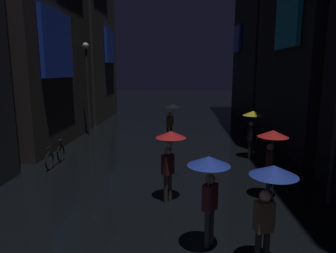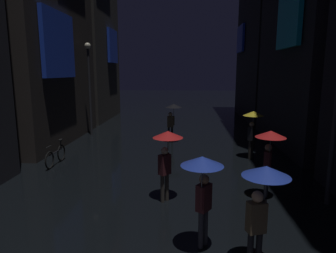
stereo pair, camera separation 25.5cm
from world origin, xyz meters
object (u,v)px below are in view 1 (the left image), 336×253
(pedestrian_midstreet_centre_blue, at_px, (209,176))
(pedestrian_midstreet_left_red, at_px, (272,145))
(pedestrian_near_crossing_red, at_px, (170,146))
(pedestrian_foreground_left_blue, at_px, (270,189))
(pedestrian_foreground_right_yellow, at_px, (252,121))
(bicycle_parked_at_storefront, at_px, (56,156))
(streetlamp_left_far, at_px, (87,78))
(pedestrian_far_right_black, at_px, (172,112))

(pedestrian_midstreet_centre_blue, relative_size, pedestrian_midstreet_left_red, 1.00)
(pedestrian_near_crossing_red, bearing_deg, pedestrian_foreground_left_blue, -57.47)
(pedestrian_foreground_right_yellow, xyz_separation_m, pedestrian_near_crossing_red, (-3.47, -4.71, 0.00))
(pedestrian_midstreet_centre_blue, xyz_separation_m, bicycle_parked_at_storefront, (-5.81, 5.69, -1.28))
(pedestrian_midstreet_centre_blue, bearing_deg, streetlamp_left_far, 118.10)
(pedestrian_midstreet_left_red, distance_m, streetlamp_left_far, 12.22)
(pedestrian_midstreet_centre_blue, height_order, pedestrian_foreground_left_blue, same)
(pedestrian_foreground_left_blue, height_order, pedestrian_far_right_black, same)
(pedestrian_midstreet_centre_blue, xyz_separation_m, streetlamp_left_far, (-6.21, 11.63, 1.77))
(pedestrian_far_right_black, xyz_separation_m, bicycle_parked_at_storefront, (-4.66, -4.39, -1.28))
(pedestrian_midstreet_centre_blue, xyz_separation_m, pedestrian_far_right_black, (-1.15, 10.08, 0.00))
(pedestrian_near_crossing_red, xyz_separation_m, pedestrian_midstreet_left_red, (3.07, 0.37, 0.00))
(pedestrian_near_crossing_red, bearing_deg, pedestrian_foreground_right_yellow, 53.62)
(pedestrian_near_crossing_red, height_order, pedestrian_midstreet_left_red, same)
(pedestrian_midstreet_centre_blue, height_order, streetlamp_left_far, streetlamp_left_far)
(pedestrian_foreground_right_yellow, relative_size, pedestrian_near_crossing_red, 1.00)
(pedestrian_foreground_left_blue, xyz_separation_m, streetlamp_left_far, (-7.29, 12.28, 1.77))
(pedestrian_foreground_left_blue, height_order, bicycle_parked_at_storefront, pedestrian_foreground_left_blue)
(bicycle_parked_at_storefront, relative_size, streetlamp_left_far, 0.33)
(pedestrian_foreground_right_yellow, relative_size, pedestrian_far_right_black, 1.00)
(pedestrian_near_crossing_red, xyz_separation_m, pedestrian_far_right_black, (-0.22, 7.58, 0.00))
(pedestrian_midstreet_left_red, relative_size, bicycle_parked_at_storefront, 1.16)
(bicycle_parked_at_storefront, bearing_deg, pedestrian_foreground_left_blue, -42.65)
(pedestrian_foreground_left_blue, relative_size, pedestrian_far_right_black, 1.00)
(pedestrian_midstreet_left_red, distance_m, bicycle_parked_at_storefront, 8.53)
(bicycle_parked_at_storefront, bearing_deg, pedestrian_near_crossing_red, -33.19)
(pedestrian_foreground_right_yellow, distance_m, pedestrian_midstreet_left_red, 4.36)
(streetlamp_left_far, bearing_deg, pedestrian_near_crossing_red, -59.95)
(bicycle_parked_at_storefront, bearing_deg, pedestrian_midstreet_left_red, -19.55)
(pedestrian_midstreet_centre_blue, relative_size, pedestrian_foreground_right_yellow, 1.00)
(pedestrian_far_right_black, bearing_deg, pedestrian_near_crossing_red, -88.37)
(pedestrian_far_right_black, bearing_deg, pedestrian_foreground_right_yellow, -37.85)
(streetlamp_left_far, bearing_deg, pedestrian_foreground_right_yellow, -26.76)
(pedestrian_far_right_black, height_order, bicycle_parked_at_storefront, pedestrian_far_right_black)
(pedestrian_near_crossing_red, bearing_deg, pedestrian_midstreet_centre_blue, -69.62)
(pedestrian_foreground_right_yellow, relative_size, streetlamp_left_far, 0.39)
(pedestrian_foreground_right_yellow, height_order, streetlamp_left_far, streetlamp_left_far)
(pedestrian_foreground_right_yellow, relative_size, pedestrian_foreground_left_blue, 1.00)
(pedestrian_foreground_right_yellow, height_order, pedestrian_foreground_left_blue, same)
(streetlamp_left_far, bearing_deg, pedestrian_midstreet_centre_blue, -61.90)
(pedestrian_foreground_left_blue, bearing_deg, pedestrian_midstreet_left_red, 73.42)
(pedestrian_midstreet_centre_blue, distance_m, pedestrian_far_right_black, 10.15)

